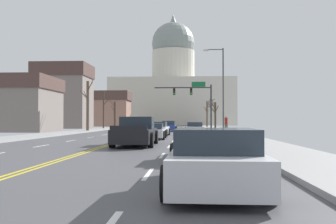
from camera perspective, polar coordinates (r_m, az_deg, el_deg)
name	(u,v)px	position (r m, az deg, el deg)	size (l,w,h in m)	color
ground	(145,133)	(39.53, -3.47, -3.24)	(20.00, 180.00, 0.20)	#47474C
signal_gantry	(195,96)	(52.31, 4.03, 2.48)	(7.91, 0.41, 6.55)	#28282D
street_lamp_right	(221,83)	(40.77, 7.94, 4.33)	(2.18, 0.24, 8.95)	#333338
capitol_building	(173,90)	(110.08, 0.78, 3.35)	(34.28, 20.91, 32.19)	beige
sedan_near_00	(169,126)	(47.74, 0.12, -2.18)	(1.95, 4.54, 1.32)	navy
sedan_near_01	(195,128)	(40.93, 4.04, -2.41)	(2.04, 4.45, 1.19)	silver
sedan_near_02	(157,129)	(34.23, -1.61, -2.61)	(2.15, 4.55, 1.26)	silver
sedan_near_03	(152,132)	(28.57, -2.43, -2.96)	(2.12, 4.57, 1.16)	silver
pickup_truck_near_04	(136,133)	(21.38, -4.83, -3.10)	(2.32, 5.79, 1.61)	black
sedan_near_05	(201,144)	(13.87, 5.01, -4.87)	(2.15, 4.70, 1.13)	black
sedan_near_06	(215,160)	(7.89, 7.01, -7.24)	(2.03, 4.47, 1.25)	silver
sedan_oncoming_00	(148,125)	(59.19, -2.96, -2.03)	(2.08, 4.34, 1.24)	silver
sedan_oncoming_01	(135,125)	(69.72, -4.92, -1.89)	(2.17, 4.41, 1.24)	silver
flank_building_00	(16,104)	(50.48, -21.83, 1.15)	(9.38, 8.87, 6.75)	slate
flank_building_01	(98,109)	(87.28, -10.44, 0.49)	(14.50, 7.25, 7.86)	#8C6656
flank_building_02	(63,96)	(67.87, -15.46, 2.35)	(9.14, 7.60, 11.04)	slate
bare_tree_00	(215,114)	(59.04, 7.06, -0.24)	(1.63, 1.83, 4.68)	#423328
bare_tree_01	(115,114)	(68.54, -8.01, -0.29)	(1.48, 1.83, 5.09)	#423328
bare_tree_02	(207,114)	(81.22, 5.92, -0.32)	(1.56, 2.45, 5.62)	brown
bare_tree_03	(88,105)	(47.78, -11.97, 1.08)	(1.96, 2.52, 6.29)	brown
bare_tree_04	(207,112)	(72.10, 5.94, -0.02)	(1.65, 1.99, 5.68)	brown
bare_tree_05	(104,108)	(60.64, -9.65, 0.61)	(2.42, 1.92, 5.93)	#423328
pedestrian_00	(226,123)	(42.38, 8.72, -1.60)	(0.35, 0.34, 1.77)	#4C4238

